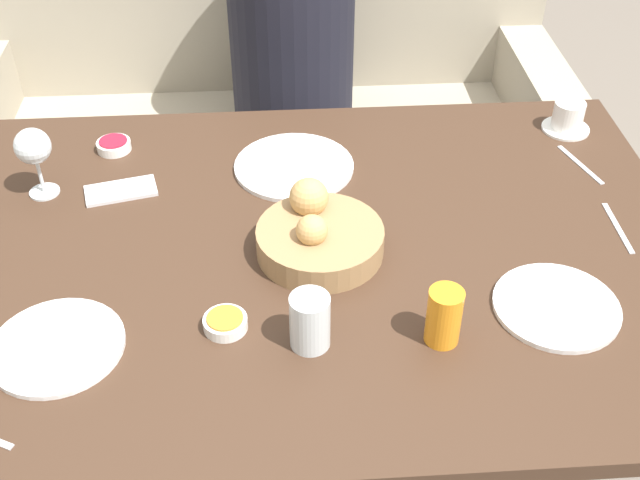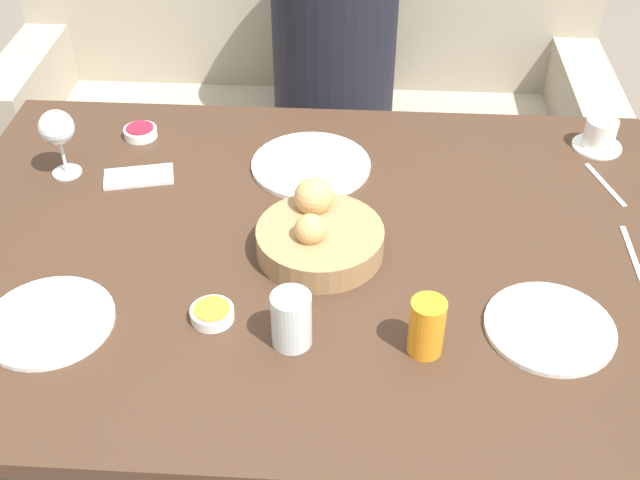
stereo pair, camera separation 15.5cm
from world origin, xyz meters
name	(u,v)px [view 2 (the right image)]	position (x,y,z in m)	size (l,w,h in m)	color
ground_plane	(314,465)	(0.00, 0.00, 0.00)	(10.00, 10.00, 0.00)	#6B6056
dining_table	(312,275)	(0.00, 0.00, 0.65)	(1.53, 1.08, 0.72)	#3D281C
couch	(306,133)	(-0.10, 1.08, 0.32)	(1.83, 0.70, 0.89)	#9E937F
seated_person	(332,104)	(0.00, 0.92, 0.52)	(0.36, 0.46, 1.22)	#23232D
bread_basket	(319,235)	(0.01, -0.01, 0.76)	(0.25, 0.25, 0.12)	#99754C
plate_near_left	(49,321)	(-0.45, -0.24, 0.73)	(0.23, 0.23, 0.01)	white
plate_near_right	(550,328)	(0.43, -0.21, 0.73)	(0.23, 0.23, 0.01)	white
plate_far_center	(311,165)	(-0.02, 0.28, 0.73)	(0.27, 0.27, 0.01)	white
juice_glass	(427,327)	(0.21, -0.27, 0.78)	(0.06, 0.06, 0.11)	orange
water_tumbler	(291,320)	(-0.02, -0.26, 0.77)	(0.07, 0.07, 0.10)	silver
wine_glass	(57,130)	(-0.56, 0.22, 0.83)	(0.08, 0.08, 0.16)	silver
coffee_cup	(599,135)	(0.64, 0.40, 0.75)	(0.11, 0.11, 0.07)	white
jam_bowl_berry	(140,132)	(-0.43, 0.38, 0.73)	(0.08, 0.08, 0.03)	white
jam_bowl_honey	(212,313)	(-0.16, -0.21, 0.73)	(0.08, 0.08, 0.03)	white
fork_silver	(632,252)	(0.62, 0.02, 0.72)	(0.01, 0.16, 0.00)	#B7B7BC
knife_silver	(605,184)	(0.62, 0.25, 0.72)	(0.06, 0.16, 0.00)	#B7B7BC
cell_phone	(139,177)	(-0.40, 0.21, 0.73)	(0.16, 0.11, 0.01)	silver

